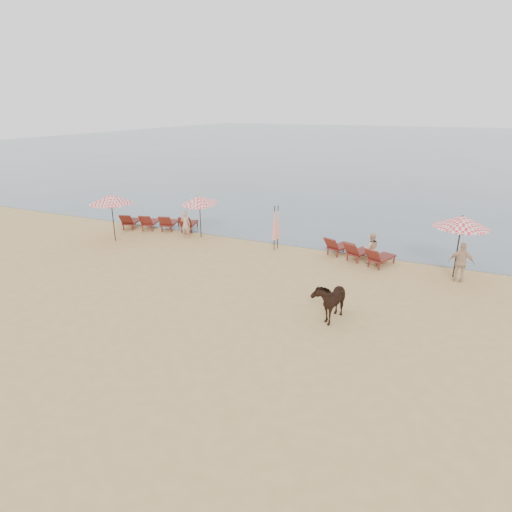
# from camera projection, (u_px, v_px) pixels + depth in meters

# --- Properties ---
(ground) EXTENTS (120.00, 120.00, 0.00)m
(ground) POSITION_uv_depth(u_px,v_px,m) (191.00, 337.00, 13.54)
(ground) COLOR tan
(ground) RESTS_ON ground
(sea) EXTENTS (160.00, 140.00, 0.06)m
(sea) POSITION_uv_depth(u_px,v_px,m) (417.00, 143.00, 82.20)
(sea) COLOR #51606B
(sea) RESTS_ON ground
(lounger_cluster_left) EXTENTS (4.53, 2.89, 0.67)m
(lounger_cluster_left) POSITION_uv_depth(u_px,v_px,m) (159.00, 222.00, 24.98)
(lounger_cluster_left) COLOR maroon
(lounger_cluster_left) RESTS_ON ground
(lounger_cluster_right) EXTENTS (3.39, 2.72, 0.65)m
(lounger_cluster_right) POSITION_uv_depth(u_px,v_px,m) (358.00, 251.00, 20.06)
(lounger_cluster_right) COLOR maroon
(lounger_cluster_right) RESTS_ON ground
(umbrella_open_left_a) EXTENTS (2.22, 2.22, 2.53)m
(umbrella_open_left_a) POSITION_uv_depth(u_px,v_px,m) (111.00, 199.00, 22.35)
(umbrella_open_left_a) COLOR black
(umbrella_open_left_a) RESTS_ON ground
(umbrella_open_left_b) EXTENTS (1.90, 1.93, 2.42)m
(umbrella_open_left_b) POSITION_uv_depth(u_px,v_px,m) (199.00, 200.00, 23.06)
(umbrella_open_left_b) COLOR black
(umbrella_open_left_b) RESTS_ON ground
(umbrella_open_right) EXTENTS (2.21, 2.21, 2.70)m
(umbrella_open_right) POSITION_uv_depth(u_px,v_px,m) (462.00, 222.00, 17.43)
(umbrella_open_right) COLOR black
(umbrella_open_right) RESTS_ON ground
(umbrella_closed_left) EXTENTS (0.27, 0.27, 2.23)m
(umbrella_closed_left) POSITION_uv_depth(u_px,v_px,m) (278.00, 222.00, 21.41)
(umbrella_closed_left) COLOR black
(umbrella_closed_left) RESTS_ON ground
(umbrella_closed_right) EXTENTS (0.28, 0.28, 2.27)m
(umbrella_closed_right) POSITION_uv_depth(u_px,v_px,m) (274.00, 223.00, 21.16)
(umbrella_closed_right) COLOR black
(umbrella_closed_right) RESTS_ON ground
(cow) EXTENTS (0.98, 1.75, 1.41)m
(cow) POSITION_uv_depth(u_px,v_px,m) (330.00, 299.00, 14.51)
(cow) COLOR black
(cow) RESTS_ON ground
(beachgoer_left) EXTENTS (0.59, 0.42, 1.52)m
(beachgoer_left) POSITION_uv_depth(u_px,v_px,m) (186.00, 224.00, 23.36)
(beachgoer_left) COLOR tan
(beachgoer_left) RESTS_ON ground
(beachgoer_right_a) EXTENTS (0.87, 0.78, 1.48)m
(beachgoer_right_a) POSITION_uv_depth(u_px,v_px,m) (371.00, 249.00, 19.51)
(beachgoer_right_a) COLOR tan
(beachgoer_right_a) RESTS_ON ground
(beachgoer_right_b) EXTENTS (0.99, 0.42, 1.68)m
(beachgoer_right_b) POSITION_uv_depth(u_px,v_px,m) (461.00, 263.00, 17.47)
(beachgoer_right_b) COLOR tan
(beachgoer_right_b) RESTS_ON ground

